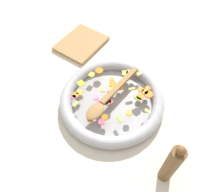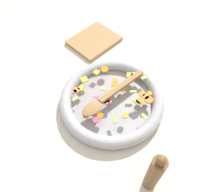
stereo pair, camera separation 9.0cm
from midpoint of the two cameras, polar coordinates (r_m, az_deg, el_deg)
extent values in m
plane|color=beige|center=(0.94, 2.73, -1.95)|extent=(4.00, 4.00, 0.00)
cylinder|color=gray|center=(0.94, 2.75, -1.75)|extent=(0.39, 0.39, 0.01)
torus|color=#9E9EA5|center=(0.92, 2.79, -1.09)|extent=(0.44, 0.44, 0.05)
cylinder|color=orange|center=(0.99, 0.70, 6.78)|extent=(0.05, 0.05, 0.01)
cylinder|color=orange|center=(0.92, -6.46, 1.33)|extent=(0.04, 0.04, 0.01)
cylinder|color=orange|center=(0.88, 1.39, -1.52)|extent=(0.05, 0.05, 0.01)
cylinder|color=orange|center=(0.93, 3.54, 2.84)|extent=(0.04, 0.04, 0.01)
cylinder|color=orange|center=(0.92, 10.63, 0.32)|extent=(0.03, 0.03, 0.01)
cylinder|color=orange|center=(0.92, 5.27, 1.97)|extent=(0.04, 0.04, 0.01)
cylinder|color=orange|center=(0.89, 10.10, -1.51)|extent=(0.04, 0.04, 0.01)
cylinder|color=orange|center=(0.85, 6.45, -5.28)|extent=(0.04, 0.04, 0.01)
cylinder|color=orange|center=(0.90, 12.38, -1.16)|extent=(0.05, 0.05, 0.01)
cylinder|color=orange|center=(0.91, 11.57, -0.38)|extent=(0.04, 0.04, 0.01)
cylinder|color=orange|center=(0.85, -3.86, -5.34)|extent=(0.04, 0.04, 0.01)
cylinder|color=#D7600F|center=(0.84, -0.04, -5.40)|extent=(0.04, 0.04, 0.01)
cylinder|color=orange|center=(0.92, 12.49, 0.47)|extent=(0.03, 0.03, 0.01)
cylinder|color=orange|center=(0.95, 3.53, 4.05)|extent=(0.03, 0.03, 0.01)
cube|color=#A5CE52|center=(0.92, 0.61, 1.62)|extent=(0.02, 0.02, 0.01)
cube|color=#B7DB5E|center=(0.86, 11.41, -5.44)|extent=(0.01, 0.03, 0.01)
cube|color=#8FC042|center=(0.84, 3.68, -6.44)|extent=(0.02, 0.03, 0.01)
cube|color=#BBCF5A|center=(0.97, 8.22, 5.33)|extent=(0.03, 0.02, 0.01)
cube|color=#B9C74A|center=(0.89, -6.78, -0.96)|extent=(0.03, 0.01, 0.01)
cube|color=#A7BB47|center=(0.92, 8.33, 0.91)|extent=(0.03, 0.03, 0.01)
cube|color=#B9D458|center=(0.97, 10.89, 4.52)|extent=(0.03, 0.02, 0.01)
cube|color=#83AE39|center=(0.89, 9.40, -1.81)|extent=(0.02, 0.03, 0.01)
cylinder|color=pink|center=(0.94, 5.90, 3.18)|extent=(0.02, 0.02, 0.01)
cylinder|color=#D3416C|center=(0.84, -1.11, -6.52)|extent=(0.03, 0.03, 0.01)
cylinder|color=pink|center=(0.90, -1.35, 0.06)|extent=(0.03, 0.03, 0.01)
cylinder|color=#C7375A|center=(0.96, 8.71, 4.58)|extent=(0.04, 0.04, 0.01)
cylinder|color=#DA3166|center=(0.88, 0.88, -1.56)|extent=(0.03, 0.03, 0.01)
cylinder|color=#D73C66|center=(0.88, 2.30, -1.72)|extent=(0.02, 0.02, 0.01)
cylinder|color=#E04584|center=(0.91, -6.97, 0.93)|extent=(0.03, 0.03, 0.01)
cylinder|color=#D7437E|center=(0.88, -0.71, -1.26)|extent=(0.03, 0.03, 0.01)
cube|color=gold|center=(0.92, -5.37, 1.85)|extent=(0.03, 0.03, 0.01)
cube|color=yellow|center=(0.95, -4.56, 4.15)|extent=(0.03, 0.03, 0.01)
cube|color=yellow|center=(0.92, 4.81, 2.08)|extent=(0.02, 0.02, 0.01)
cube|color=yellow|center=(0.91, 3.51, 1.40)|extent=(0.03, 0.03, 0.01)
cube|color=yellow|center=(0.97, 7.31, 5.22)|extent=(0.04, 0.04, 0.01)
cube|color=yellow|center=(0.97, -1.42, 6.04)|extent=(0.03, 0.03, 0.01)
cube|color=olive|center=(0.91, 5.57, 2.26)|extent=(0.24, 0.04, 0.01)
ellipsoid|color=olive|center=(0.85, -2.22, -3.50)|extent=(0.09, 0.06, 0.01)
cylinder|color=brown|center=(0.72, 14.62, -19.47)|extent=(0.04, 0.04, 0.22)
sphere|color=brown|center=(0.61, 17.13, -16.21)|extent=(0.03, 0.03, 0.03)
cube|color=#9E7547|center=(1.19, -2.51, 14.16)|extent=(0.24, 0.20, 0.02)
camera|label=1|loc=(0.04, -87.13, 4.08)|focal=35.00mm
camera|label=2|loc=(0.04, 92.87, -4.08)|focal=35.00mm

